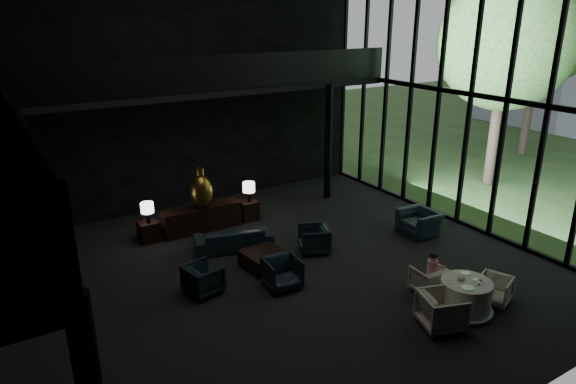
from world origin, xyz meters
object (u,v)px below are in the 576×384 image
sofa (233,235)px  dining_chair_north (429,279)px  side_table_left (149,231)px  side_table_right (248,210)px  console (202,218)px  lounge_armchair_south (282,271)px  dining_table (465,299)px  bronze_urn (201,191)px  dining_chair_west (442,307)px  window_armchair (419,218)px  child (433,264)px  table_lamp_left (147,209)px  table_lamp_right (249,188)px  lounge_armchair_east (314,237)px  dining_chair_east (494,290)px  lounge_armchair_west (203,277)px  coffee_table (264,259)px

sofa → dining_chair_north: size_ratio=3.28×
side_table_left → side_table_right: side_table_right is taller
console → lounge_armchair_south: bearing=-86.0°
dining_table → sofa: bearing=117.6°
bronze_urn → dining_chair_west: 7.64m
side_table_left → bronze_urn: bearing=-7.2°
bronze_urn → window_armchair: (5.40, -3.53, -0.80)m
dining_table → child: (0.02, 1.00, 0.40)m
table_lamp_left → dining_chair_north: (4.70, -6.22, -0.70)m
table_lamp_right → child: size_ratio=1.17×
table_lamp_left → child: bearing=-52.7°
dining_table → dining_chair_north: dining_table is taller
dining_table → child: child is taller
lounge_armchair_east → dining_table: lounge_armchair_east is taller
table_lamp_left → sofa: (1.84, -1.68, -0.60)m
window_armchair → child: (-2.24, -2.59, 0.24)m
table_lamp_left → dining_table: (4.74, -7.24, -0.70)m
console → bronze_urn: (0.00, -0.10, 0.91)m
dining_chair_east → window_armchair: bearing=138.2°
dining_chair_north → dining_chair_west: size_ratio=0.69×
side_table_left → dining_chair_west: 8.40m
dining_chair_east → lounge_armchair_west: bearing=-146.8°
lounge_armchair_west → dining_chair_east: lounge_armchair_west is taller
table_lamp_left → lounge_armchair_east: 4.76m
dining_chair_north → table_lamp_left: bearing=-48.7°
dining_chair_east → table_lamp_left: bearing=-163.8°
table_lamp_left → window_armchair: 7.91m
side_table_right → table_lamp_right: bearing=-90.0°
side_table_right → lounge_armchair_south: (-1.31, -4.25, 0.13)m
lounge_armchair_east → coffee_table: (-1.62, -0.08, -0.20)m
side_table_left → dining_chair_east: 9.31m
lounge_armchair_east → dining_chair_west: (0.22, -4.36, 0.05)m
side_table_left → lounge_armchair_east: 4.79m
coffee_table → console: bearing=97.9°
console → lounge_armchair_south: 4.20m
coffee_table → sofa: bearing=97.4°
table_lamp_left → coffee_table: bearing=-56.7°
table_lamp_left → side_table_right: bearing=0.7°
table_lamp_left → sofa: bearing=-42.4°
side_table_left → coffee_table: 3.77m
sofa → dining_chair_north: 5.36m
lounge_armchair_east → dining_chair_north: 3.38m
table_lamp_right → lounge_armchair_west: 4.58m
lounge_armchair_south → dining_chair_west: 3.72m
table_lamp_left → dining_table: size_ratio=0.50×
bronze_urn → coffee_table: bearing=-81.9°
lounge_armchair_east → dining_table: 4.37m
lounge_armchair_east → dining_chair_west: size_ratio=0.89×
dining_chair_north → dining_chair_west: 1.43m
side_table_left → table_lamp_right: size_ratio=0.91×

